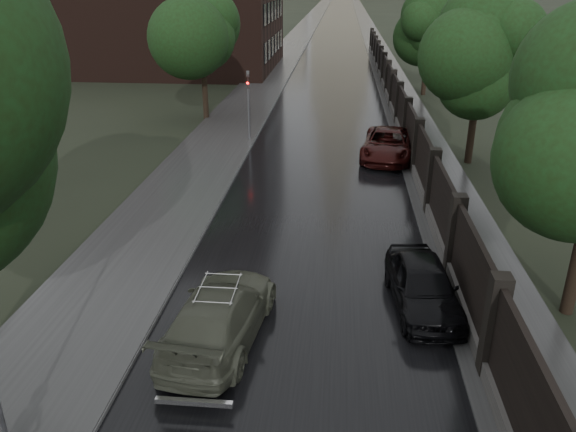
{
  "coord_description": "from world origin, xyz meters",
  "views": [
    {
      "loc": [
        0.86,
        -6.31,
        8.82
      ],
      "look_at": [
        -0.73,
        10.69,
        1.5
      ],
      "focal_mm": 35.0,
      "sensor_mm": 36.0,
      "label": 1
    }
  ],
  "objects_px": {
    "tree_right_c": "(429,30)",
    "car_right_far": "(388,144)",
    "tree_right_b": "(481,64)",
    "traffic_light": "(249,100)",
    "tree_left_far": "(202,38)",
    "car_right_near": "(423,285)",
    "volga_sedan": "(220,314)"
  },
  "relations": [
    {
      "from": "tree_right_c",
      "to": "car_right_far",
      "type": "xyz_separation_m",
      "value": [
        -4.1,
        -17.63,
        -4.2
      ]
    },
    {
      "from": "tree_right_b",
      "to": "traffic_light",
      "type": "bearing_deg",
      "value": 165.76
    },
    {
      "from": "tree_left_far",
      "to": "car_right_far",
      "type": "height_order",
      "value": "tree_left_far"
    },
    {
      "from": "tree_right_c",
      "to": "car_right_far",
      "type": "distance_m",
      "value": 18.58
    },
    {
      "from": "tree_right_c",
      "to": "car_right_far",
      "type": "relative_size",
      "value": 1.29
    },
    {
      "from": "car_right_near",
      "to": "tree_left_far",
      "type": "bearing_deg",
      "value": 111.58
    },
    {
      "from": "tree_left_far",
      "to": "volga_sedan",
      "type": "height_order",
      "value": "tree_left_far"
    },
    {
      "from": "tree_right_c",
      "to": "car_right_far",
      "type": "bearing_deg",
      "value": -103.09
    },
    {
      "from": "volga_sedan",
      "to": "tree_right_c",
      "type": "bearing_deg",
      "value": -99.06
    },
    {
      "from": "tree_left_far",
      "to": "tree_right_b",
      "type": "distance_m",
      "value": 17.45
    },
    {
      "from": "volga_sedan",
      "to": "car_right_far",
      "type": "xyz_separation_m",
      "value": [
        5.45,
        16.55,
        0.0
      ]
    },
    {
      "from": "tree_right_b",
      "to": "volga_sedan",
      "type": "relative_size",
      "value": 1.36
    },
    {
      "from": "tree_right_c",
      "to": "tree_left_far",
      "type": "bearing_deg",
      "value": -147.17
    },
    {
      "from": "car_right_near",
      "to": "car_right_far",
      "type": "relative_size",
      "value": 0.78
    },
    {
      "from": "tree_right_b",
      "to": "car_right_far",
      "type": "relative_size",
      "value": 1.29
    },
    {
      "from": "tree_left_far",
      "to": "car_right_far",
      "type": "bearing_deg",
      "value": -33.8
    },
    {
      "from": "tree_right_c",
      "to": "volga_sedan",
      "type": "bearing_deg",
      "value": -105.61
    },
    {
      "from": "tree_right_c",
      "to": "tree_right_b",
      "type": "bearing_deg",
      "value": -90.0
    },
    {
      "from": "tree_right_c",
      "to": "car_right_near",
      "type": "distance_m",
      "value": 32.66
    },
    {
      "from": "tree_right_b",
      "to": "traffic_light",
      "type": "xyz_separation_m",
      "value": [
        -11.8,
        2.99,
        -2.55
      ]
    },
    {
      "from": "car_right_near",
      "to": "car_right_far",
      "type": "height_order",
      "value": "car_right_far"
    },
    {
      "from": "tree_left_far",
      "to": "tree_right_c",
      "type": "relative_size",
      "value": 1.05
    },
    {
      "from": "tree_left_far",
      "to": "car_right_far",
      "type": "relative_size",
      "value": 1.36
    },
    {
      "from": "volga_sedan",
      "to": "car_right_far",
      "type": "bearing_deg",
      "value": -101.68
    },
    {
      "from": "tree_right_c",
      "to": "traffic_light",
      "type": "height_order",
      "value": "tree_right_c"
    },
    {
      "from": "traffic_light",
      "to": "tree_left_far",
      "type": "bearing_deg",
      "value": 126.47
    },
    {
      "from": "car_right_near",
      "to": "tree_right_c",
      "type": "bearing_deg",
      "value": 77.05
    },
    {
      "from": "tree_right_b",
      "to": "volga_sedan",
      "type": "height_order",
      "value": "tree_right_b"
    },
    {
      "from": "tree_left_far",
      "to": "tree_right_c",
      "type": "bearing_deg",
      "value": 32.83
    },
    {
      "from": "volga_sedan",
      "to": "tree_right_b",
      "type": "bearing_deg",
      "value": -114.0
    },
    {
      "from": "tree_right_b",
      "to": "car_right_far",
      "type": "distance_m",
      "value": 5.88
    },
    {
      "from": "tree_right_b",
      "to": "traffic_light",
      "type": "height_order",
      "value": "tree_right_b"
    }
  ]
}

